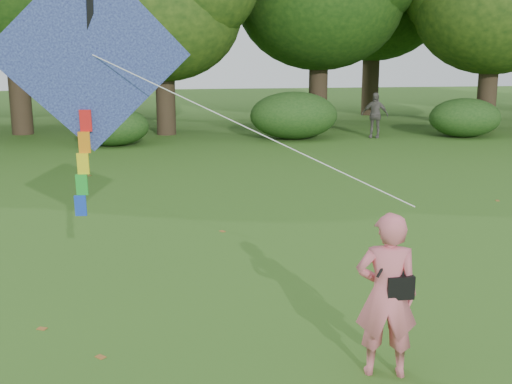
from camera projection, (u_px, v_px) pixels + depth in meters
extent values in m
plane|color=#265114|center=(352.00, 342.00, 7.96)|extent=(100.00, 100.00, 0.00)
imported|color=#DD6877|center=(387.00, 295.00, 7.00)|extent=(0.77, 0.59, 1.87)
imported|color=#625C57|center=(375.00, 115.00, 25.79)|extent=(1.15, 0.88, 1.82)
cube|color=black|center=(399.00, 286.00, 6.97)|extent=(0.30, 0.20, 0.26)
cylinder|color=black|center=(390.00, 255.00, 6.86)|extent=(0.33, 0.14, 0.47)
cube|color=#2634A5|center=(90.00, 54.00, 7.45)|extent=(2.34, 0.37, 2.34)
cube|color=black|center=(91.00, 54.00, 7.48)|extent=(0.20, 0.47, 2.13)
cylinder|color=white|center=(245.00, 127.00, 7.11)|extent=(3.42, 1.59, 1.58)
cube|color=red|center=(86.00, 121.00, 7.63)|extent=(0.14, 0.06, 0.26)
cube|color=orange|center=(84.00, 142.00, 7.68)|extent=(0.14, 0.06, 0.26)
cube|color=yellow|center=(83.00, 164.00, 7.73)|extent=(0.14, 0.06, 0.26)
cube|color=green|center=(82.00, 185.00, 7.79)|extent=(0.14, 0.06, 0.26)
cube|color=blue|center=(81.00, 206.00, 7.84)|extent=(0.14, 0.06, 0.26)
cylinder|color=#3A2D1E|center=(19.00, 88.00, 26.63)|extent=(0.88, 0.88, 3.85)
cylinder|color=#3A2D1E|center=(166.00, 97.00, 26.61)|extent=(0.80, 0.80, 3.15)
ellipsoid|color=#1E3F11|center=(163.00, 14.00, 25.88)|extent=(6.40, 6.40, 5.44)
cylinder|color=#3A2D1E|center=(318.00, 86.00, 29.50)|extent=(0.86, 0.86, 3.67)
cylinder|color=#3A2D1E|center=(487.00, 91.00, 28.13)|extent=(0.83, 0.83, 3.43)
ellipsoid|color=#1E3F11|center=(494.00, 6.00, 27.34)|extent=(6.80, 6.80, 5.78)
cylinder|color=#3A2D1E|center=(106.00, 83.00, 33.37)|extent=(0.84, 0.84, 3.50)
ellipsoid|color=#1E3F11|center=(102.00, 10.00, 32.56)|extent=(7.00, 7.00, 5.95)
cylinder|color=#3A2D1E|center=(371.00, 77.00, 34.38)|extent=(0.90, 0.90, 4.02)
ellipsoid|color=#264919|center=(113.00, 127.00, 23.72)|extent=(2.66, 2.09, 1.42)
ellipsoid|color=#264919|center=(294.00, 115.00, 25.45)|extent=(3.50, 2.75, 1.88)
ellipsoid|color=#264919|center=(465.00, 118.00, 26.02)|extent=(2.94, 2.31, 1.58)
cube|color=#945A28|center=(89.00, 176.00, 18.26)|extent=(0.14, 0.14, 0.01)
cube|color=#945A28|center=(101.00, 357.00, 7.57)|extent=(0.14, 0.14, 0.01)
cube|color=#945A28|center=(222.00, 231.00, 12.75)|extent=(0.13, 0.14, 0.01)
cube|color=#945A28|center=(497.00, 201.00, 15.30)|extent=(0.11, 0.14, 0.01)
cube|color=#945A28|center=(42.00, 329.00, 8.34)|extent=(0.14, 0.12, 0.01)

